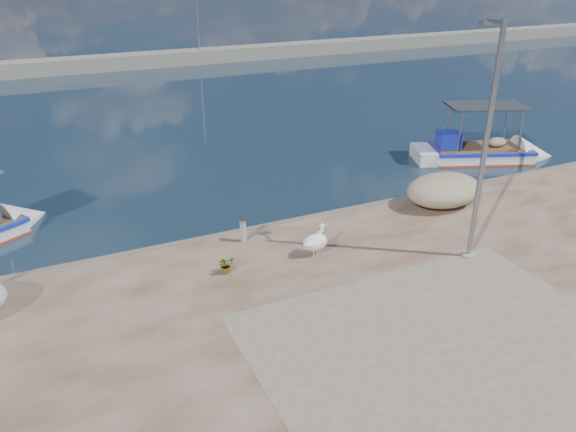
# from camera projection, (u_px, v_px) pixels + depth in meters

# --- Properties ---
(ground) EXTENTS (1400.00, 1400.00, 0.00)m
(ground) POSITION_uv_depth(u_px,v_px,m) (346.00, 310.00, 15.62)
(ground) COLOR #162635
(ground) RESTS_ON ground
(quay_patch) EXTENTS (9.00, 7.00, 0.01)m
(quay_patch) POSITION_uv_depth(u_px,v_px,m) (447.00, 348.00, 13.33)
(quay_patch) COLOR gray
(quay_patch) RESTS_ON quay
(breakwater) EXTENTS (120.00, 2.20, 7.50)m
(breakwater) POSITION_uv_depth(u_px,v_px,m) (110.00, 63.00, 48.22)
(breakwater) COLOR gray
(breakwater) RESTS_ON ground
(boat_right) EXTENTS (6.81, 4.34, 3.12)m
(boat_right) POSITION_uv_depth(u_px,v_px,m) (478.00, 155.00, 27.06)
(boat_right) COLOR white
(boat_right) RESTS_ON ground
(pelican) EXTENTS (1.07, 0.68, 1.02)m
(pelican) POSITION_uv_depth(u_px,v_px,m) (316.00, 242.00, 17.26)
(pelican) COLOR tan
(pelican) RESTS_ON quay
(lamp_post) EXTENTS (0.44, 0.96, 7.00)m
(lamp_post) POSITION_uv_depth(u_px,v_px,m) (483.00, 155.00, 16.05)
(lamp_post) COLOR gray
(lamp_post) RESTS_ON quay
(bollard_near) EXTENTS (0.26, 0.26, 0.79)m
(bollard_near) POSITION_uv_depth(u_px,v_px,m) (243.00, 229.00, 18.14)
(bollard_near) COLOR gray
(bollard_near) RESTS_ON quay
(potted_plant) EXTENTS (0.54, 0.49, 0.52)m
(potted_plant) POSITION_uv_depth(u_px,v_px,m) (226.00, 265.00, 16.39)
(potted_plant) COLOR #33722D
(potted_plant) RESTS_ON quay
(net_pile_c) EXTENTS (3.00, 2.15, 1.18)m
(net_pile_c) POSITION_uv_depth(u_px,v_px,m) (444.00, 190.00, 20.76)
(net_pile_c) COLOR #BEAF8D
(net_pile_c) RESTS_ON quay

